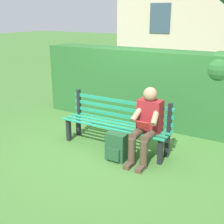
{
  "coord_description": "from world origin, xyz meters",
  "views": [
    {
      "loc": [
        -2.37,
        4.12,
        2.23
      ],
      "look_at": [
        0.0,
        0.1,
        0.7
      ],
      "focal_mm": 47.29,
      "sensor_mm": 36.0,
      "label": 1
    }
  ],
  "objects": [
    {
      "name": "park_bench",
      "position": [
        0.0,
        -0.07,
        0.46
      ],
      "size": [
        1.96,
        0.46,
        0.91
      ],
      "color": "black",
      "rests_on": "ground"
    },
    {
      "name": "ground",
      "position": [
        0.0,
        0.0,
        0.0
      ],
      "size": [
        60.0,
        60.0,
        0.0
      ],
      "primitive_type": "plane",
      "color": "#3D6B2D"
    },
    {
      "name": "hedge_backdrop",
      "position": [
        0.04,
        -1.54,
        0.82
      ],
      "size": [
        4.81,
        0.76,
        1.63
      ],
      "color": "#265B28",
      "rests_on": "ground"
    },
    {
      "name": "backpack",
      "position": [
        -0.24,
        0.38,
        0.22
      ],
      "size": [
        0.33,
        0.26,
        0.46
      ],
      "color": "#1E4728",
      "rests_on": "ground"
    },
    {
      "name": "person_seated",
      "position": [
        -0.63,
        0.1,
        0.62
      ],
      "size": [
        0.44,
        0.73,
        1.18
      ],
      "color": "maroon",
      "rests_on": "ground"
    }
  ]
}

